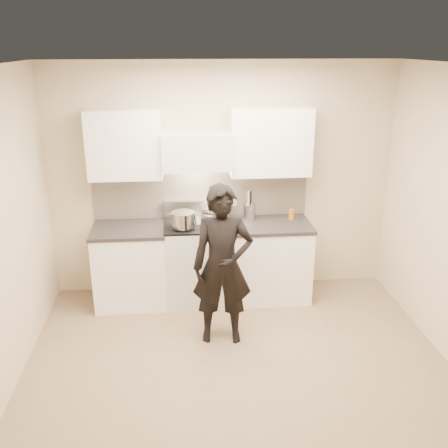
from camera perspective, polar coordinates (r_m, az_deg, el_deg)
The scene contains 11 objects.
ground_plane at distance 4.85m, azimuth 1.70°, elevation -16.24°, with size 4.00×4.00×0.00m, color #856F57.
room_shell at distance 4.46m, azimuth 0.60°, elevation 3.49°, with size 4.04×3.54×2.70m.
stove at distance 5.82m, azimuth -2.88°, elevation -4.27°, with size 0.76×0.65×0.96m.
counter_right at distance 5.91m, azimuth 5.20°, elevation -4.07°, with size 0.92×0.67×0.92m.
counter_left at distance 5.85m, azimuth -10.56°, elevation -4.61°, with size 0.82×0.67×0.92m.
wok at distance 5.75m, azimuth -1.06°, elevation 1.63°, with size 0.34×0.41×0.28m.
stock_pot at distance 5.47m, azimuth -4.69°, elevation 0.51°, with size 0.37×0.28×0.17m.
utensil_crock at distance 5.82m, azimuth 2.92°, elevation 1.58°, with size 0.13×0.13×0.35m.
spice_jar at distance 5.87m, azimuth 3.37°, elevation 1.06°, with size 0.04×0.04×0.08m.
oil_glass at distance 5.87m, azimuth 7.75°, elevation 1.10°, with size 0.07×0.07×0.12m.
person at distance 4.89m, azimuth -0.17°, elevation -4.80°, with size 0.59×0.39×1.63m, color black.
Camera 1 is at (-0.50, -3.88, 2.86)m, focal length 40.00 mm.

